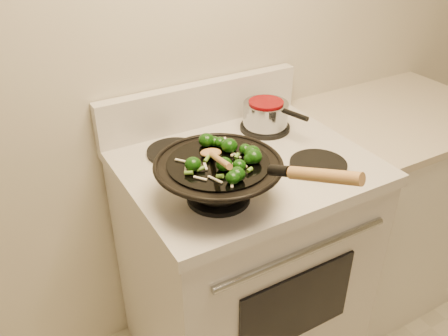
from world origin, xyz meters
TOP-DOWN VIEW (x-y plane):
  - stove at (-0.11, 1.17)m, footprint 0.78×0.67m
  - counter_unit at (0.65, 1.20)m, footprint 0.76×0.62m
  - wok at (-0.29, 1.02)m, footprint 0.36×0.57m
  - stirfry at (-0.26, 1.01)m, footprint 0.23×0.25m
  - wooden_spoon at (-0.31, 0.99)m, footprint 0.12×0.26m
  - saucepan at (0.07, 1.32)m, footprint 0.16×0.25m

SIDE VIEW (x-z plane):
  - counter_unit at x=0.65m, z-range 0.00..0.91m
  - stove at x=-0.11m, z-range -0.07..1.01m
  - saucepan at x=0.07m, z-range 0.93..1.03m
  - wok at x=-0.29m, z-range 0.87..1.11m
  - stirfry at x=-0.26m, z-range 1.04..1.08m
  - wooden_spoon at x=-0.31m, z-range 1.02..1.13m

